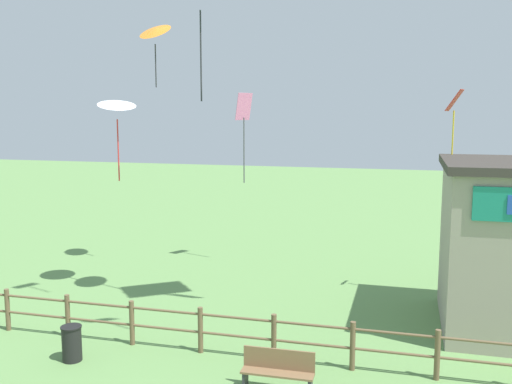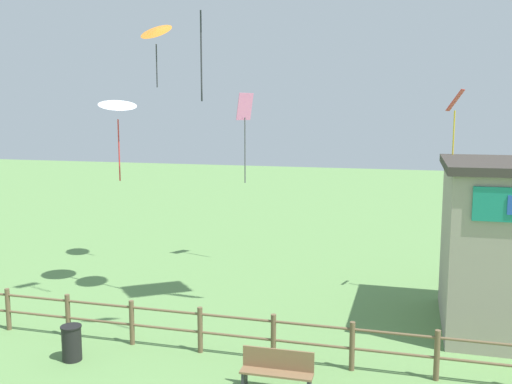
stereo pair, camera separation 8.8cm
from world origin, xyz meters
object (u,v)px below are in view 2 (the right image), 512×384
park_bench_near_fence (277,370)px  kite_white_delta (118,105)px  trash_bin (72,343)px  kite_orange_delta (156,31)px  kite_pink_diamond (245,119)px  kite_red_diamond (455,110)px

park_bench_near_fence → kite_white_delta: 11.18m
trash_bin → kite_orange_delta: size_ratio=0.37×
park_bench_near_fence → kite_orange_delta: kite_orange_delta is taller
kite_pink_diamond → kite_red_diamond: (8.10, -2.88, 0.33)m
kite_orange_delta → kite_pink_diamond: (3.11, 1.79, -3.41)m
kite_pink_diamond → kite_orange_delta: bearing=-150.1°
park_bench_near_fence → kite_orange_delta: 14.54m
kite_orange_delta → kite_white_delta: size_ratio=0.87×
kite_white_delta → kite_red_diamond: size_ratio=1.26×
kite_orange_delta → kite_white_delta: bearing=-92.6°
park_bench_near_fence → kite_orange_delta: bearing=128.3°
kite_orange_delta → trash_bin: bearing=-80.6°
park_bench_near_fence → kite_pink_diamond: bearing=110.2°
park_bench_near_fence → kite_white_delta: kite_white_delta is taller
kite_pink_diamond → trash_bin: bearing=-99.0°
kite_orange_delta → kite_pink_diamond: bearing=29.9°
kite_pink_diamond → kite_red_diamond: bearing=-19.6°
trash_bin → kite_pink_diamond: kite_pink_diamond is taller
kite_white_delta → kite_orange_delta: bearing=87.4°
kite_white_delta → trash_bin: bearing=-74.5°
trash_bin → park_bench_near_fence: bearing=-2.2°
park_bench_near_fence → kite_pink_diamond: (-3.94, 10.70, 5.68)m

